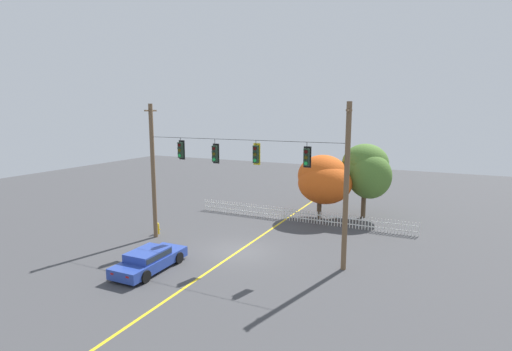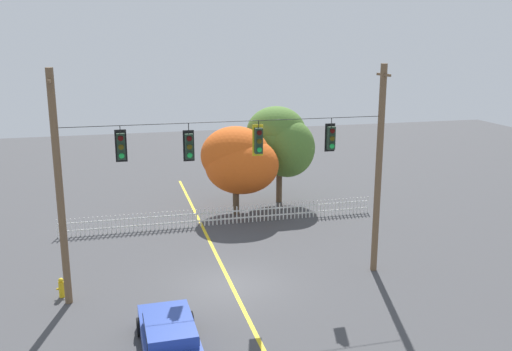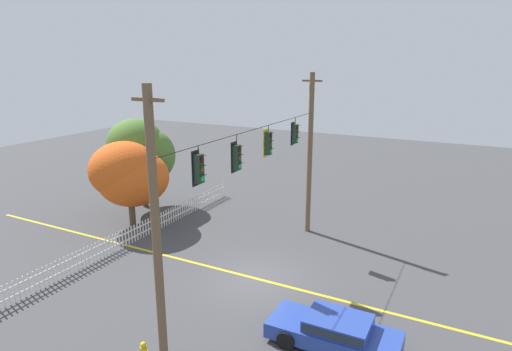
{
  "view_description": "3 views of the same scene",
  "coord_description": "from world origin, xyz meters",
  "views": [
    {
      "loc": [
        10.76,
        -20.06,
        8.41
      ],
      "look_at": [
        0.67,
        1.05,
        4.59
      ],
      "focal_mm": 27.29,
      "sensor_mm": 36.0,
      "label": 1
    },
    {
      "loc": [
        -4.32,
        -21.1,
        9.95
      ],
      "look_at": [
        1.16,
        0.41,
        4.51
      ],
      "focal_mm": 39.43,
      "sensor_mm": 36.0,
      "label": 2
    },
    {
      "loc": [
        -15.67,
        -8.22,
        9.55
      ],
      "look_at": [
        1.56,
        0.81,
        4.36
      ],
      "focal_mm": 30.36,
      "sensor_mm": 36.0,
      "label": 3
    }
  ],
  "objects": [
    {
      "name": "lane_centerline_stripe",
      "position": [
        0.0,
        0.0,
        0.0
      ],
      "size": [
        0.16,
        36.0,
        0.01
      ],
      "primitive_type": "cube",
      "color": "gold",
      "rests_on": "ground"
    },
    {
      "name": "white_picket_fence",
      "position": [
        1.16,
        7.76,
        0.49
      ],
      "size": [
        17.28,
        0.06,
        0.97
      ],
      "color": "white",
      "rests_on": "ground"
    },
    {
      "name": "traffic_signal_westbound_side",
      "position": [
        -1.59,
        0.01,
        5.93
      ],
      "size": [
        0.43,
        0.38,
        1.5
      ],
      "color": "black"
    },
    {
      "name": "traffic_signal_southbound_primary",
      "position": [
        1.16,
        0.01,
        6.02
      ],
      "size": [
        0.43,
        0.38,
        1.43
      ],
      "color": "black"
    },
    {
      "name": "traffic_signal_eastbound_side",
      "position": [
        4.21,
        0.01,
        6.0
      ],
      "size": [
        0.43,
        0.38,
        1.4
      ],
      "color": "black"
    },
    {
      "name": "autumn_maple_mid",
      "position": [
        5.45,
        11.37,
        3.84
      ],
      "size": [
        4.04,
        4.19,
        5.92
      ],
      "color": "brown",
      "rests_on": "ground"
    },
    {
      "name": "autumn_maple_near_fence",
      "position": [
        2.51,
        9.71,
        3.12
      ],
      "size": [
        4.42,
        4.44,
        5.05
      ],
      "color": "brown",
      "rests_on": "ground"
    },
    {
      "name": "traffic_signal_northbound_primary",
      "position": [
        -4.12,
        0.01,
        6.04
      ],
      "size": [
        0.43,
        0.38,
        1.39
      ],
      "color": "black"
    },
    {
      "name": "parked_car",
      "position": [
        -2.98,
        -4.62,
        0.61
      ],
      "size": [
        1.99,
        4.51,
        1.15
      ],
      "color": "#28429E",
      "rests_on": "ground"
    },
    {
      "name": "signal_support_span",
      "position": [
        0.0,
        0.0,
        4.55
      ],
      "size": [
        13.1,
        1.1,
        8.95
      ],
      "color": "brown",
      "rests_on": "ground"
    },
    {
      "name": "ground",
      "position": [
        0.0,
        0.0,
        0.0
      ],
      "size": [
        80.0,
        80.0,
        0.0
      ],
      "primitive_type": "plane",
      "color": "#424244"
    }
  ]
}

